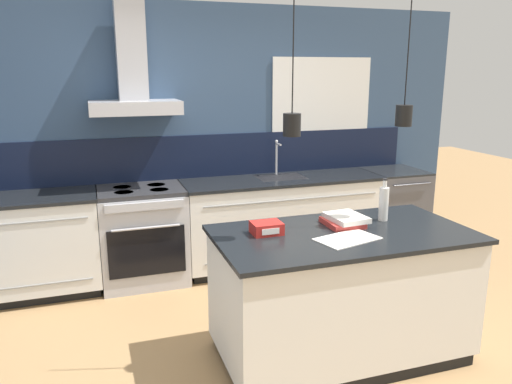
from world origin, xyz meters
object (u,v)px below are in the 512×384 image
object	(u,v)px
oven_range	(143,235)
book_stack	(344,220)
red_supply_box	(267,228)
dishwasher	(392,210)
bottle_on_island	(384,203)

from	to	relation	value
oven_range	book_stack	size ratio (longest dim) A/B	3.02
oven_range	red_supply_box	world-z (taller)	red_supply_box
dishwasher	book_stack	xyz separation A→B (m)	(-1.48, -1.61, 0.49)
dishwasher	oven_range	bearing A→B (deg)	-179.91
dishwasher	bottle_on_island	world-z (taller)	bottle_on_island
bottle_on_island	book_stack	bearing A→B (deg)	-176.67
book_stack	bottle_on_island	bearing A→B (deg)	3.33
oven_range	red_supply_box	distance (m)	1.81
red_supply_box	oven_range	bearing A→B (deg)	112.28
oven_range	book_stack	distance (m)	2.08
book_stack	oven_range	bearing A→B (deg)	127.69
bottle_on_island	red_supply_box	world-z (taller)	bottle_on_island
book_stack	red_supply_box	bearing A→B (deg)	-179.38
dishwasher	red_supply_box	xyz separation A→B (m)	(-2.06, -1.61, 0.49)
red_supply_box	book_stack	bearing A→B (deg)	0.62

